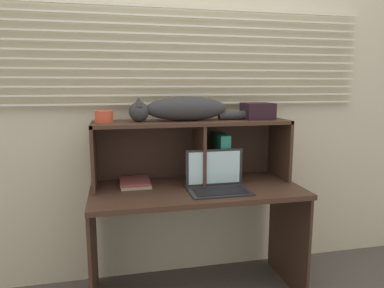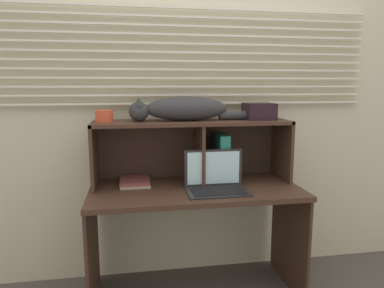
{
  "view_description": "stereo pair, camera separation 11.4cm",
  "coord_description": "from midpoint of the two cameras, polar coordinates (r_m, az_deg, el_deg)",
  "views": [
    {
      "loc": [
        -0.48,
        -1.83,
        1.33
      ],
      "look_at": [
        0.0,
        0.33,
        0.96
      ],
      "focal_mm": 32.98,
      "sensor_mm": 36.0,
      "label": 1
    },
    {
      "loc": [
        -0.37,
        -1.85,
        1.33
      ],
      "look_at": [
        0.0,
        0.33,
        0.96
      ],
      "focal_mm": 32.98,
      "sensor_mm": 36.0,
      "label": 2
    }
  ],
  "objects": [
    {
      "name": "small_basket",
      "position": [
        2.19,
        -15.5,
        4.29
      ],
      "size": [
        0.11,
        0.11,
        0.07
      ],
      "primitive_type": "cylinder",
      "color": "#C24A2C",
      "rests_on": "hutch_shelf_unit"
    },
    {
      "name": "back_panel_with_blinds",
      "position": [
        2.43,
        -2.45,
        7.69
      ],
      "size": [
        4.4,
        0.08,
        2.5
      ],
      "color": "beige",
      "rests_on": "ground"
    },
    {
      "name": "storage_box",
      "position": [
        2.35,
        9.21,
        5.28
      ],
      "size": [
        0.19,
        0.18,
        0.11
      ],
      "primitive_type": "cube",
      "color": "black",
      "rests_on": "hutch_shelf_unit"
    },
    {
      "name": "hutch_shelf_unit",
      "position": [
        2.28,
        -1.47,
        0.9
      ],
      "size": [
        1.24,
        0.33,
        0.4
      ],
      "color": "#3F291D",
      "rests_on": "desk"
    },
    {
      "name": "desk",
      "position": [
        2.23,
        -0.76,
        -10.6
      ],
      "size": [
        1.28,
        0.61,
        0.71
      ],
      "color": "#3F291D",
      "rests_on": "ground"
    },
    {
      "name": "laptop",
      "position": [
        2.12,
        2.61,
        -6.15
      ],
      "size": [
        0.36,
        0.23,
        0.24
      ],
      "color": "#242424",
      "rests_on": "desk"
    },
    {
      "name": "cat",
      "position": [
        2.22,
        -2.82,
        5.61
      ],
      "size": [
        0.88,
        0.16,
        0.15
      ],
      "color": "#303133",
      "rests_on": "hutch_shelf_unit"
    },
    {
      "name": "book_stack",
      "position": [
        2.27,
        -10.63,
        -6.13
      ],
      "size": [
        0.19,
        0.23,
        0.03
      ],
      "color": "gray",
      "rests_on": "desk"
    },
    {
      "name": "binder_upright",
      "position": [
        2.31,
        3.24,
        -2.16
      ],
      "size": [
        0.06,
        0.22,
        0.31
      ],
      "primitive_type": "cube",
      "color": "#25816D",
      "rests_on": "desk"
    }
  ]
}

